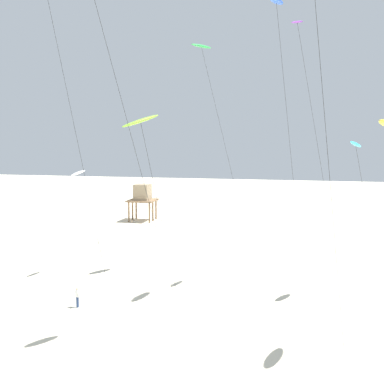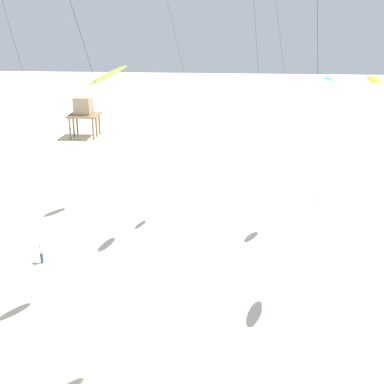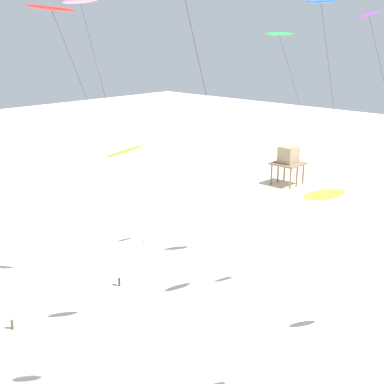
# 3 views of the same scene
# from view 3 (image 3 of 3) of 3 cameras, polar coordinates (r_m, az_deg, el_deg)

# --- Properties ---
(ground_plane) EXTENTS (260.00, 260.00, 0.00)m
(ground_plane) POSITION_cam_3_polar(r_m,az_deg,el_deg) (41.96, -8.26, -16.73)
(ground_plane) COLOR beige
(kite_white) EXTENTS (2.05, 3.77, 10.64)m
(kite_white) POSITION_cam_3_polar(r_m,az_deg,el_deg) (56.46, -3.55, 3.64)
(kite_white) COLOR white
(kite_white) RESTS_ON ground
(kite_red) EXTENTS (4.89, 8.76, 24.99)m
(kite_red) POSITION_cam_3_polar(r_m,az_deg,el_deg) (36.74, -14.91, 18.39)
(kite_red) COLOR red
(kite_red) RESTS_ON ground
(kite_yellow) EXTENTS (3.51, 6.37, 15.13)m
(kite_yellow) POSITION_cam_3_polar(r_m,az_deg,el_deg) (29.28, 14.25, -0.39)
(kite_yellow) COLOR yellow
(kite_yellow) RESTS_ON ground
(kite_blue) EXTENTS (3.59, 6.44, 25.62)m
(kite_blue) POSITION_cam_3_polar(r_m,az_deg,el_deg) (41.28, 13.96, 19.24)
(kite_blue) COLOR blue
(kite_blue) RESTS_ON ground
(kite_green) EXTENTS (5.60, 9.26, 23.29)m
(kite_green) POSITION_cam_3_polar(r_m,az_deg,el_deg) (50.65, 9.59, 16.37)
(kite_green) COLOR green
(kite_green) RESTS_ON ground
(kite_pink) EXTENTS (4.18, 5.98, 25.99)m
(kite_pink) POSITION_cam_3_polar(r_m,az_deg,el_deg) (45.50, -12.01, 19.39)
(kite_pink) COLOR pink
(kite_pink) RESTS_ON ground
(kite_lime) EXTENTS (3.21, 4.90, 15.58)m
(kite_lime) POSITION_cam_3_polar(r_m,az_deg,el_deg) (38.27, -7.14, 4.33)
(kite_lime) COLOR #8CD833
(kite_lime) RESTS_ON ground
(kite_purple) EXTENTS (5.59, 9.67, 24.86)m
(kite_purple) POSITION_cam_3_polar(r_m,az_deg,el_deg) (44.24, 18.92, 17.03)
(kite_purple) COLOR purple
(kite_purple) RESTS_ON ground
(kite_flyer_nearest) EXTENTS (0.69, 0.67, 1.67)m
(kite_flyer_nearest) POSITION_cam_3_polar(r_m,az_deg,el_deg) (50.78, -7.95, -9.21)
(kite_flyer_nearest) COLOR navy
(kite_flyer_nearest) RESTS_ON ground
(kite_flyer_middle) EXTENTS (0.72, 0.72, 1.67)m
(kite_flyer_middle) POSITION_cam_3_polar(r_m,az_deg,el_deg) (46.00, -19.08, -13.01)
(kite_flyer_middle) COLOR #4C4738
(kite_flyer_middle) RESTS_ON ground
(stilt_house) EXTENTS (4.44, 4.53, 6.13)m
(stilt_house) POSITION_cam_3_polar(r_m,az_deg,el_deg) (83.58, 10.45, 3.68)
(stilt_house) COLOR #846647
(stilt_house) RESTS_ON ground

